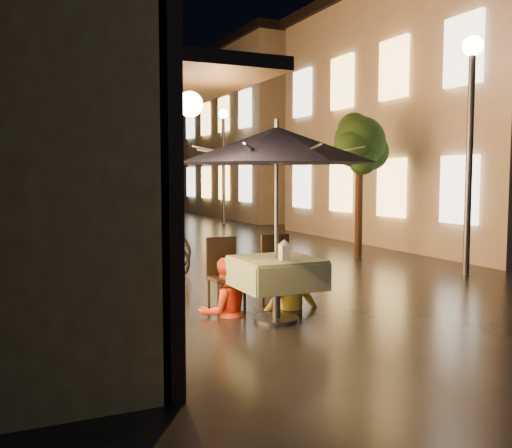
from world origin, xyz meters
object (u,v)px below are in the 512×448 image
streetlamp_near (471,111)px  person_orange (224,259)px  cafe_table (276,273)px  bicycle_0 (137,255)px  table_lantern (284,249)px  person_yellow (290,253)px  patio_umbrella (277,145)px

streetlamp_near → person_orange: (-5.06, -0.95, -2.20)m
cafe_table → bicycle_0: (-0.99, 3.22, -0.12)m
bicycle_0 → table_lantern: bearing=-154.3°
table_lantern → person_yellow: (0.47, 0.74, -0.16)m
patio_umbrella → person_yellow: patio_umbrella is taller
streetlamp_near → person_orange: 5.60m
bicycle_0 → person_yellow: bearing=-141.8°
streetlamp_near → cafe_table: size_ratio=4.27×
cafe_table → table_lantern: bearing=-90.0°
table_lantern → bicycle_0: size_ratio=0.14×
cafe_table → bicycle_0: size_ratio=0.55×
streetlamp_near → person_yellow: (-4.12, -0.98, -2.16)m
person_yellow → bicycle_0: bearing=-54.4°
streetlamp_near → cafe_table: bearing=-161.8°
person_orange → cafe_table: bearing=127.1°
streetlamp_near → cafe_table: streetlamp_near is taller
patio_umbrella → bicycle_0: (-0.99, 3.22, -1.68)m
streetlamp_near → table_lantern: streetlamp_near is taller
table_lantern → bicycle_0: 3.60m
table_lantern → streetlamp_near: bearing=20.5°
bicycle_0 → patio_umbrella: bearing=-153.3°
person_yellow → streetlamp_near: bearing=-159.6°
person_orange → person_yellow: bearing=175.7°
cafe_table → bicycle_0: bicycle_0 is taller
streetlamp_near → cafe_table: 5.37m
cafe_table → person_orange: person_orange is taller
table_lantern → bicycle_0: (-0.99, 3.43, -0.45)m
cafe_table → patio_umbrella: patio_umbrella is taller
bicycle_0 → streetlamp_near: bearing=-97.4°
table_lantern → person_yellow: bearing=57.3°
streetlamp_near → person_orange: size_ratio=2.95×
streetlamp_near → bicycle_0: size_ratio=2.37×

